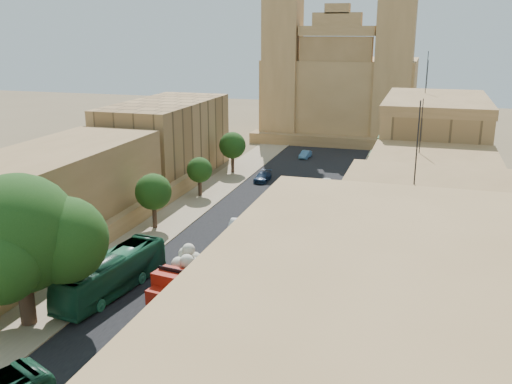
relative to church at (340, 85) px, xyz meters
The scene contains 32 objects.
ground 79.19m from the church, 90.00° to the right, with size 260.00×260.00×0.00m, color brown.
road_surface 49.54m from the church, 90.00° to the right, with size 14.00×140.00×0.01m, color black.
sidewalk_east 50.44m from the church, 78.94° to the right, with size 5.00×140.00×0.01m, color #907C5E.
sidewalk_west 50.44m from the church, 101.06° to the right, with size 5.00×140.00×0.01m, color #907C5E.
kerb_east 50.02m from the church, 81.81° to the right, with size 0.25×140.00×0.12m, color #907C5E.
kerb_west 50.02m from the church, 98.19° to the right, with size 0.25×140.00×0.12m, color #907C5E.
townhouse_a 83.22m from the church, 78.94° to the right, with size 9.00×14.00×16.40m.
townhouse_b 69.58m from the church, 76.73° to the right, with size 9.00×14.00×14.90m.
townhouse_c 56.00m from the church, 73.43° to the right, with size 9.00×14.00×17.40m.
townhouse_d 42.84m from the church, 68.07° to the right, with size 9.00×14.00×15.90m.
west_wall 60.55m from the church, 102.04° to the right, with size 1.00×40.00×1.80m, color #9A7445.
west_building_low 63.45m from the church, 106.54° to the right, with size 10.00×28.00×8.40m, color olive.
west_building_mid 39.27m from the church, 117.48° to the right, with size 10.00×22.00×10.00m, color #A47C4A.
church is the anchor object (origin of this frame).
ficus_tree 75.27m from the church, 97.19° to the right, with size 10.42×9.58×10.42m.
street_tree_a 67.62m from the church, 98.54° to the right, with size 3.48×3.48×5.36m.
street_tree_b 55.82m from the church, 100.38° to the right, with size 3.62×3.62×5.57m.
street_tree_c 44.24m from the church, 103.21° to the right, with size 3.04×3.04×4.67m.
street_tree_d 32.71m from the church, 108.09° to the right, with size 3.68×3.68×5.65m.
red_truck 68.12m from the church, 91.04° to the right, with size 3.46×6.71×3.75m.
olive_pickup 59.52m from the church, 83.66° to the right, with size 2.73×4.26×1.63m.
bus_green_north 69.55m from the church, 95.40° to the right, with size 2.57×10.97×3.05m, color #184E33.
bus_red_east 65.72m from the church, 86.48° to the right, with size 2.09×8.95×2.49m, color #A32A16.
bus_cream_east 50.66m from the church, 85.36° to the right, with size 2.46×10.53×2.93m, color #FFF1B7.
car_blue_a 67.11m from the church, 92.05° to the right, with size 1.44×3.58×1.22m, color #4862B3.
car_white_a 54.32m from the church, 91.84° to the right, with size 1.30×3.73×1.23m, color white.
car_cream 51.55m from the church, 86.54° to the right, with size 2.23×4.83×1.34m, color #FFF7CC.
car_dkblue 35.49m from the church, 97.80° to the right, with size 1.65×4.07×1.18m, color navy.
car_white_b 35.70m from the church, 83.61° to the right, with size 1.41×3.51×1.20m, color white.
car_blue_b 20.97m from the church, 96.61° to the right, with size 1.19×3.41×1.12m, color teal.
pedestrian_a 71.72m from the church, 81.19° to the right, with size 0.56×0.37×1.54m, color black.
pedestrian_c 59.25m from the church, 82.65° to the right, with size 1.05×0.44×1.80m, color #29282E.
Camera 1 is at (15.29, -24.87, 19.26)m, focal length 40.00 mm.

